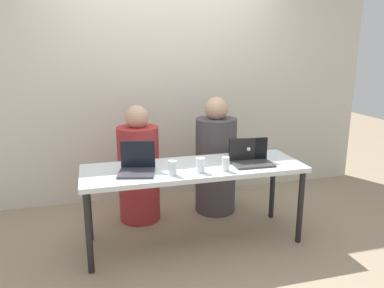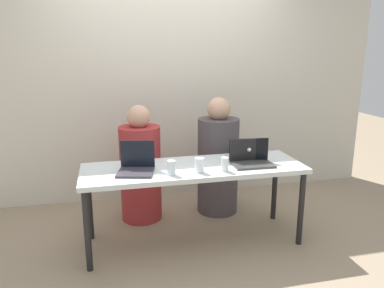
% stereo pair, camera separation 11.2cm
% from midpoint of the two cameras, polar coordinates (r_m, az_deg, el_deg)
% --- Properties ---
extents(ground_plane, '(12.00, 12.00, 0.00)m').
position_cam_midpoint_polar(ground_plane, '(3.47, 1.20, -14.51)').
color(ground_plane, gray).
extents(back_wall, '(4.90, 0.10, 2.40)m').
position_cam_midpoint_polar(back_wall, '(4.24, -2.83, 7.97)').
color(back_wall, beige).
rests_on(back_wall, ground).
extents(desk, '(1.88, 0.62, 0.70)m').
position_cam_midpoint_polar(desk, '(3.21, 1.26, -4.49)').
color(desk, silver).
rests_on(desk, ground).
extents(person_on_left, '(0.43, 0.43, 1.15)m').
position_cam_midpoint_polar(person_on_left, '(3.73, -7.00, -3.89)').
color(person_on_left, '#A22D2E').
rests_on(person_on_left, ground).
extents(person_on_right, '(0.52, 0.52, 1.21)m').
position_cam_midpoint_polar(person_on_right, '(3.88, 4.80, -2.74)').
color(person_on_right, '#484245').
rests_on(person_on_right, ground).
extents(laptop_back_right, '(0.38, 0.28, 0.21)m').
position_cam_midpoint_polar(laptop_back_right, '(3.41, 9.29, -1.60)').
color(laptop_back_right, '#B4B0B7').
rests_on(laptop_back_right, desk).
extents(laptop_front_right, '(0.35, 0.25, 0.21)m').
position_cam_midpoint_polar(laptop_front_right, '(3.27, 10.01, -2.31)').
color(laptop_front_right, '#3C3B3B').
rests_on(laptop_front_right, desk).
extents(laptop_front_left, '(0.34, 0.31, 0.24)m').
position_cam_midpoint_polar(laptop_front_left, '(3.06, -7.45, -3.28)').
color(laptop_front_left, '#39353F').
rests_on(laptop_front_left, desk).
extents(water_glass_right, '(0.06, 0.06, 0.12)m').
position_cam_midpoint_polar(water_glass_right, '(3.06, 6.07, -3.24)').
color(water_glass_right, white).
rests_on(water_glass_right, desk).
extents(water_glass_center, '(0.07, 0.07, 0.12)m').
position_cam_midpoint_polar(water_glass_center, '(3.02, 2.20, -3.40)').
color(water_glass_center, white).
rests_on(water_glass_center, desk).
extents(water_glass_left, '(0.07, 0.07, 0.12)m').
position_cam_midpoint_polar(water_glass_left, '(2.96, -2.08, -3.79)').
color(water_glass_left, silver).
rests_on(water_glass_left, desk).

